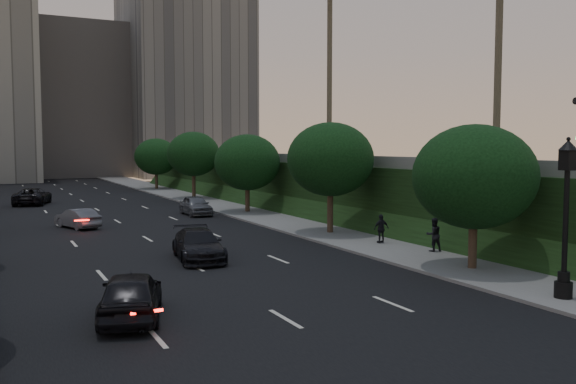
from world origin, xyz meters
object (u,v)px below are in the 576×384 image
street_lamp (566,225)px  sedan_far_right (196,205)px  sedan_far_left (33,196)px  sedan_near_right (198,245)px  pedestrian_c (381,229)px  sedan_mid_left (77,218)px  sedan_near_left (131,295)px  pedestrian_b (434,235)px

street_lamp → sedan_far_right: 30.99m
sedan_far_left → sedan_near_right: sedan_far_left is taller
street_lamp → sedan_far_left: size_ratio=1.02×
sedan_far_right → pedestrian_c: (4.49, -18.23, 0.17)m
sedan_mid_left → sedan_far_right: bearing=-177.1°
sedan_near_left → sedan_far_left: size_ratio=0.80×
pedestrian_c → sedan_far_left: bearing=-62.2°
street_lamp → pedestrian_b: (2.06, 9.24, -1.66)m
sedan_mid_left → sedan_near_right: bearing=84.6°
sedan_mid_left → pedestrian_c: 19.84m
sedan_far_left → pedestrian_c: (15.21, -32.83, 0.15)m
sedan_near_right → pedestrian_b: pedestrian_b is taller
sedan_mid_left → sedan_near_right: sedan_near_right is taller
pedestrian_b → sedan_far_left: bearing=-56.1°
sedan_mid_left → pedestrian_b: 22.84m
sedan_mid_left → pedestrian_c: bearing=113.7°
sedan_near_right → sedan_far_left: bearing=107.1°
sedan_near_left → sedan_near_right: sedan_near_left is taller
pedestrian_c → pedestrian_b: bearing=106.7°
sedan_near_left → sedan_near_right: bearing=-103.7°
street_lamp → sedan_near_right: size_ratio=1.14×
sedan_near_left → sedan_mid_left: bearing=-77.0°
pedestrian_c → sedan_mid_left: bearing=-43.5°
sedan_far_left → pedestrian_b: 39.51m
street_lamp → pedestrian_c: size_ratio=3.66×
sedan_far_left → sedan_near_right: size_ratio=1.13×
street_lamp → sedan_far_left: street_lamp is taller
sedan_near_left → sedan_mid_left: sedan_near_left is taller
sedan_near_left → sedan_far_right: 28.30m
sedan_near_right → pedestrian_c: bearing=6.0°
street_lamp → pedestrian_c: bearing=84.3°
street_lamp → pedestrian_c: (1.26, 12.54, -1.72)m
sedan_mid_left → sedan_far_left: size_ratio=0.71×
pedestrian_b → pedestrian_c: (-0.81, 3.29, -0.06)m
sedan_mid_left → pedestrian_b: pedestrian_b is taller
street_lamp → sedan_near_left: street_lamp is taller
sedan_far_left → pedestrian_b: bearing=129.5°
sedan_near_right → sedan_far_right: 18.70m
sedan_near_left → sedan_mid_left: (1.25, 22.47, -0.11)m
sedan_mid_left → pedestrian_b: size_ratio=2.38×
street_lamp → sedan_far_right: bearing=96.0°
pedestrian_c → street_lamp: bearing=87.2°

